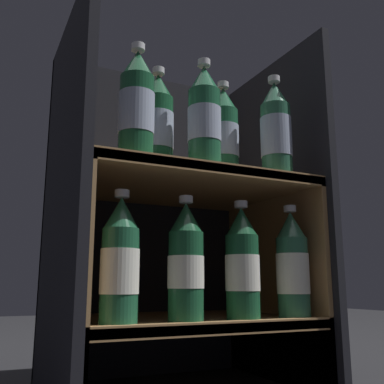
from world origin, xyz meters
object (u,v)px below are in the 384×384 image
(bottle_upper_front_0, at_px, (137,107))
(bottle_upper_front_2, at_px, (276,132))
(bottle_lower_front_3, at_px, (293,267))
(bottle_lower_front_0, at_px, (120,263))
(bottle_lower_front_1, at_px, (186,264))
(bottle_lower_front_2, at_px, (242,266))
(bottle_upper_back_0, at_px, (158,125))
(bottle_upper_back_1, at_px, (224,136))
(bottle_upper_front_1, at_px, (204,119))

(bottle_upper_front_0, height_order, bottle_upper_front_2, same)
(bottle_upper_front_0, relative_size, bottle_upper_front_2, 1.00)
(bottle_upper_front_2, height_order, bottle_lower_front_3, bottle_upper_front_2)
(bottle_lower_front_3, bearing_deg, bottle_lower_front_0, -180.00)
(bottle_lower_front_1, xyz_separation_m, bottle_lower_front_2, (0.13, -0.00, -0.00))
(bottle_upper_back_0, xyz_separation_m, bottle_upper_back_1, (0.17, 0.00, 0.00))
(bottle_lower_front_0, bearing_deg, bottle_lower_front_1, 0.00)
(bottle_upper_front_1, bearing_deg, bottle_upper_back_0, 133.69)
(bottle_upper_front_2, distance_m, bottle_upper_back_0, 0.28)
(bottle_upper_front_1, xyz_separation_m, bottle_lower_front_2, (0.09, -0.00, -0.31))
(bottle_lower_front_0, xyz_separation_m, bottle_lower_front_2, (0.27, 0.00, 0.00))
(bottle_upper_front_1, relative_size, bottle_lower_front_1, 1.00)
(bottle_upper_front_0, bearing_deg, bottle_upper_front_1, 0.00)
(bottle_upper_front_1, xyz_separation_m, bottle_lower_front_3, (0.22, -0.00, -0.31))
(bottle_upper_back_0, height_order, bottle_upper_back_1, same)
(bottle_upper_back_0, distance_m, bottle_lower_front_1, 0.32)
(bottle_upper_front_0, distance_m, bottle_upper_back_0, 0.11)
(bottle_upper_back_0, xyz_separation_m, bottle_lower_front_0, (-0.10, -0.08, -0.31))
(bottle_lower_front_2, bearing_deg, bottle_upper_front_1, 180.00)
(bottle_upper_back_0, bearing_deg, bottle_upper_back_1, 0.00)
(bottle_lower_front_0, xyz_separation_m, bottle_lower_front_1, (0.13, 0.00, 0.00))
(bottle_lower_front_1, distance_m, bottle_lower_front_2, 0.13)
(bottle_lower_front_3, bearing_deg, bottle_upper_front_0, 180.00)
(bottle_upper_front_2, bearing_deg, bottle_lower_front_2, -180.00)
(bottle_upper_front_1, xyz_separation_m, bottle_lower_front_1, (-0.04, -0.00, -0.31))
(bottle_lower_front_0, bearing_deg, bottle_upper_front_2, 0.00)
(bottle_lower_front_2, distance_m, bottle_lower_front_3, 0.13)
(bottle_upper_front_2, relative_size, bottle_upper_back_0, 1.00)
(bottle_upper_back_0, xyz_separation_m, bottle_lower_front_2, (0.16, -0.08, -0.31))
(bottle_upper_back_1, xyz_separation_m, bottle_lower_front_1, (-0.14, -0.08, -0.31))
(bottle_upper_back_1, height_order, bottle_lower_front_2, bottle_upper_back_1)
(bottle_upper_front_0, distance_m, bottle_upper_back_1, 0.26)
(bottle_upper_front_0, xyz_separation_m, bottle_lower_front_3, (0.37, 0.00, -0.31))
(bottle_lower_front_2, bearing_deg, bottle_upper_back_1, 85.48)
(bottle_lower_front_0, relative_size, bottle_lower_front_1, 1.00)
(bottle_upper_back_1, bearing_deg, bottle_upper_front_2, -40.44)
(bottle_upper_front_2, bearing_deg, bottle_upper_back_1, 139.56)
(bottle_lower_front_0, bearing_deg, bottle_upper_back_0, 38.48)
(bottle_upper_front_1, relative_size, bottle_upper_back_0, 1.00)
(bottle_upper_front_1, distance_m, bottle_lower_front_2, 0.32)
(bottle_upper_front_0, height_order, bottle_upper_back_1, same)
(bottle_lower_front_0, height_order, bottle_lower_front_2, same)
(bottle_upper_front_1, relative_size, bottle_upper_front_2, 1.00)
(bottle_upper_back_1, distance_m, bottle_lower_front_0, 0.42)
(bottle_upper_back_0, relative_size, bottle_lower_front_3, 1.00)
(bottle_upper_front_2, bearing_deg, bottle_lower_front_3, 0.00)
(bottle_upper_front_1, height_order, bottle_lower_front_1, bottle_upper_front_1)
(bottle_upper_front_2, xyz_separation_m, bottle_lower_front_3, (0.03, 0.00, -0.31))
(bottle_upper_front_1, height_order, bottle_upper_back_1, same)
(bottle_upper_front_2, height_order, bottle_lower_front_2, bottle_upper_front_2)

